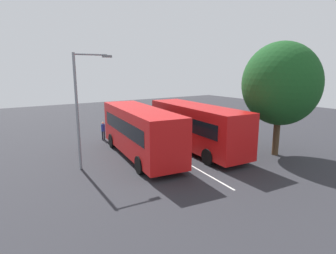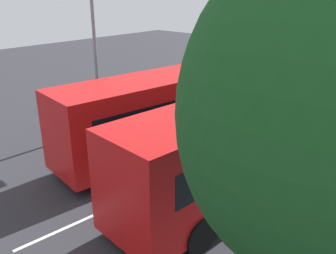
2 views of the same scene
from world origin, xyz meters
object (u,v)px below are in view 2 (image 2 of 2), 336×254
object	(u,v)px
bus_center_left	(165,111)
pedestrian	(230,99)
bus_far_left	(237,144)
street_lamp	(98,50)

from	to	relation	value
bus_center_left	pedestrian	xyz separation A→B (m)	(5.80, 0.47, -0.93)
bus_far_left	bus_center_left	world-z (taller)	same
pedestrian	bus_center_left	bearing A→B (deg)	37.00
bus_far_left	bus_center_left	distance (m)	4.26
bus_center_left	pedestrian	world-z (taller)	bus_center_left
pedestrian	street_lamp	distance (m)	7.64
pedestrian	street_lamp	size ratio (longest dim) A/B	0.23
bus_far_left	street_lamp	size ratio (longest dim) A/B	1.44
pedestrian	bus_far_left	bearing A→B (deg)	66.68
bus_center_left	pedestrian	bearing A→B (deg)	12.25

